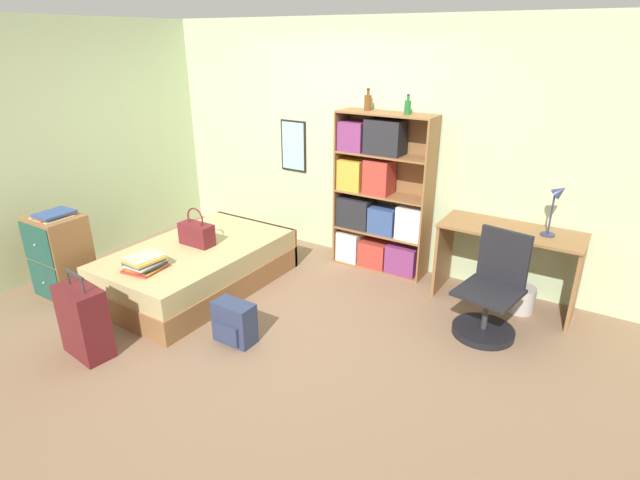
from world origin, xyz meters
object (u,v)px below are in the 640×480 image
Objects in this scene: suitcase at (84,321)px; desk_lamp at (557,200)px; bed at (199,266)px; desk at (508,252)px; bookcase at (377,201)px; book_stack_on_bed at (145,263)px; backpack at (234,323)px; bottle_green at (368,102)px; dresser at (61,256)px; waste_bin at (521,299)px; bottle_brown at (408,107)px; handbag at (197,233)px; magazine_pile_on_dresser at (53,215)px; desk_chair at (489,304)px.

desk_lamp is at bearing 42.08° from suitcase.
bed is 3.03m from desk.
desk_lamp reaches higher than bed.
bookcase reaches higher than desk.
book_stack_on_bed is 1.04m from backpack.
bottle_green reaches higher than bookcase.
book_stack_on_bed is at bearing -176.89° from backpack.
bed is 1.14m from backpack.
book_stack_on_bed is (-0.00, -0.63, 0.28)m from bed.
dresser is 4.43m from waste_bin.
bookcase is 1.03m from bottle_green.
dresser is 2.00m from backpack.
suitcase is 1.50× the size of desk_lamp.
bookcase reaches higher than desk_lamp.
bottle_brown is at bearing -1.26° from bookcase.
book_stack_on_bed is at bearing -90.07° from bed.
bottle_brown reaches higher than backpack.
backpack is at bearing -106.94° from bottle_brown.
handbag is 1.08× the size of backpack.
handbag is 1.56× the size of waste_bin.
desk reaches higher than bed.
book_stack_on_bed is at bearing -122.70° from bookcase.
bottle_brown is (0.46, -0.06, -0.01)m from bottle_green.
desk_lamp is (4.04, 2.16, 0.68)m from dresser.
bottle_green reaches higher than backpack.
book_stack_on_bed is at bearing -128.08° from bottle_brown.
bookcase is (2.29, 2.24, 0.36)m from dresser.
desk reaches higher than waste_bin.
backpack is at bearing 3.11° from book_stack_on_bed.
dresser is 0.44m from magazine_pile_on_dresser.
magazine_pile_on_dresser reaches higher than desk.
backpack is (-0.14, -2.03, -1.60)m from bottle_green.
bookcase is 1.88× the size of desk_chair.
desk_chair is (2.77, 0.67, -0.29)m from handbag.
suitcase is at bearing -81.86° from book_stack_on_bed.
desk is at bearing 30.08° from dresser.
handbag reaches higher than book_stack_on_bed.
handbag is at bearing 148.59° from backpack.
bookcase is 1.73m from waste_bin.
suitcase is (0.10, -0.72, -0.21)m from book_stack_on_bed.
waste_bin is at bearing 22.36° from handbag.
desk is at bearing 25.56° from bed.
desk is 0.65m from desk_chair.
bookcase is at bearing 174.68° from waste_bin.
suitcase is at bearing -24.79° from dresser.
dresser is at bearing -149.92° from desk.
backpack is at bearing -132.68° from desk.
handbag is 2.86m from desk_chair.
bed is 0.69m from book_stack_on_bed.
bottle_brown reaches higher than bed.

